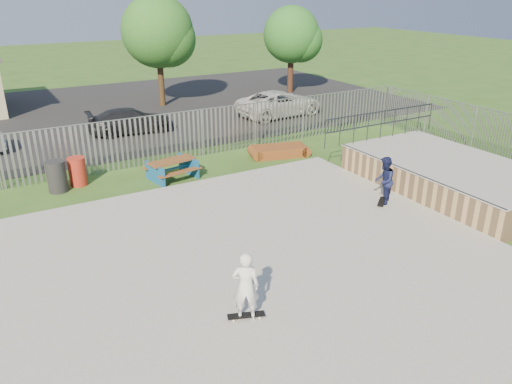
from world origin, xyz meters
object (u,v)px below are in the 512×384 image
car_white (280,103)px  tree_right (291,35)px  skater_white (246,286)px  trash_bin_grey (57,176)px  picnic_table (172,169)px  trash_bin_red (77,171)px  skater_navy (384,181)px  tree_mid (158,32)px  car_dark (131,121)px  funbox (279,151)px

car_white → tree_right: 7.29m
skater_white → trash_bin_grey: bearing=-47.8°
skater_white → picnic_table: bearing=-71.4°
trash_bin_red → tree_right: (16.08, 10.38, 3.26)m
trash_bin_grey → skater_navy: 11.20m
trash_bin_red → trash_bin_grey: bearing=-160.1°
trash_bin_red → tree_mid: tree_mid is taller
skater_navy → tree_mid: bearing=-126.0°
trash_bin_grey → tree_right: 20.17m
trash_bin_grey → skater_white: size_ratio=0.71×
car_dark → skater_navy: size_ratio=2.61×
funbox → skater_white: size_ratio=1.47×
funbox → trash_bin_grey: bearing=-168.6°
funbox → tree_right: 14.16m
trash_bin_grey → tree_mid: size_ratio=0.17×
trash_bin_grey → skater_white: (2.15, -9.87, 0.38)m
trash_bin_red → skater_white: (1.40, -10.14, 0.42)m
tree_right → tree_mid: bearing=176.6°
tree_mid → trash_bin_red: bearing=-123.4°
skater_navy → skater_white: 7.48m
trash_bin_red → car_dark: (3.76, 5.89, 0.10)m
funbox → tree_right: (7.94, 11.17, 3.57)m
picnic_table → skater_white: bearing=-111.5°
tree_mid → tree_right: (8.88, -0.53, -0.52)m
picnic_table → car_white: (8.77, 6.30, 0.34)m
trash_bin_red → skater_white: skater_white is taller
tree_right → skater_navy: tree_right is taller
trash_bin_red → skater_white: size_ratio=0.66×
car_white → skater_white: (-10.58, -15.34, 0.23)m
funbox → trash_bin_red: 8.18m
picnic_table → tree_right: tree_right is taller
picnic_table → car_dark: size_ratio=0.48×
tree_right → skater_navy: size_ratio=3.56×
trash_bin_grey → car_dark: 7.63m
trash_bin_red → car_dark: car_dark is taller
funbox → trash_bin_red: size_ratio=2.24×
car_dark → car_white: 8.25m
car_white → tree_right: bearing=-43.0°
picnic_table → car_dark: bearing=75.3°
car_white → skater_navy: bearing=158.1°
picnic_table → trash_bin_grey: (-3.95, 0.83, 0.18)m
trash_bin_grey → car_white: car_white is taller
tree_mid → skater_navy: tree_mid is taller
trash_bin_grey → trash_bin_red: bearing=19.9°
picnic_table → tree_right: size_ratio=0.35×
trash_bin_grey → car_white: (12.72, 5.47, 0.15)m
tree_right → car_white: bearing=-128.4°
tree_mid → trash_bin_grey: bearing=-125.4°
trash_bin_red → car_dark: size_ratio=0.25×
tree_mid → car_dark: bearing=-124.3°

